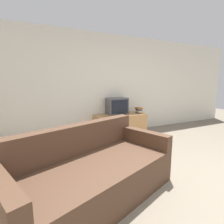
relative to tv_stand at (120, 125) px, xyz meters
The scene contains 8 objects.
ground_plane 2.73m from the tv_stand, 92.99° to the right, with size 14.00×14.00×0.00m, color #756B5B.
wall_back 1.08m from the tv_stand, 114.08° to the left, with size 9.00×0.06×2.60m.
tv_stand is the anchor object (origin of this frame).
television 0.50m from the tv_stand, 111.20° to the left, with size 0.55×0.31×0.43m.
couch 2.60m from the tv_stand, 126.26° to the right, with size 2.22×1.55×0.84m.
book_stack 0.65m from the tv_stand, ahead, with size 0.17×0.23×0.15m.
remote_on_stand 0.33m from the tv_stand, 68.37° to the right, with size 0.08×0.20×0.02m.
remote_secondary 0.32m from the tv_stand, 107.22° to the right, with size 0.08×0.19×0.02m.
Camera 1 is at (-2.03, -1.23, 1.38)m, focal length 28.00 mm.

